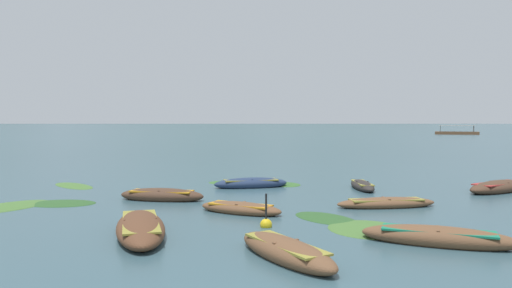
{
  "coord_description": "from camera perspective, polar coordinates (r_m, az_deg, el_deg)",
  "views": [
    {
      "loc": [
        0.19,
        -5.8,
        3.14
      ],
      "look_at": [
        -2.23,
        33.54,
        1.29
      ],
      "focal_mm": 32.6,
      "sensor_mm": 36.0,
      "label": 1
    }
  ],
  "objects": [
    {
      "name": "weed_patch_5",
      "position": [
        19.65,
        -28.27,
        -6.83
      ],
      "size": [
        3.12,
        3.89,
        0.14
      ],
      "primitive_type": "ellipsoid",
      "rotation": [
        0.0,
        0.0,
        1.14
      ],
      "color": "#477033",
      "rests_on": "ground"
    },
    {
      "name": "rowboat_7",
      "position": [
        19.21,
        -11.48,
        -6.2
      ],
      "size": [
        3.58,
        1.44,
        0.61
      ],
      "color": "#4C3323",
      "rests_on": "ground"
    },
    {
      "name": "ferry_0",
      "position": [
        130.39,
        23.41,
        1.28
      ],
      "size": [
        11.0,
        6.64,
        2.54
      ],
      "color": "brown",
      "rests_on": "ground"
    },
    {
      "name": "ground_plane",
      "position": [
        1505.81,
        3.52,
        2.56
      ],
      "size": [
        6000.0,
        6000.0,
        0.0
      ],
      "primitive_type": "plane",
      "color": "#385660"
    },
    {
      "name": "weed_patch_0",
      "position": [
        14.22,
        13.6,
        -10.14
      ],
      "size": [
        3.02,
        3.14,
        0.14
      ],
      "primitive_type": "ellipsoid",
      "rotation": [
        0.0,
        0.0,
        1.91
      ],
      "color": "#477033",
      "rests_on": "ground"
    },
    {
      "name": "rowboat_4",
      "position": [
        13.04,
        21.42,
        -10.6
      ],
      "size": [
        3.98,
        2.11,
        0.59
      ],
      "color": "brown",
      "rests_on": "ground"
    },
    {
      "name": "weed_patch_3",
      "position": [
        23.5,
        3.51,
        -5.0
      ],
      "size": [
        2.21,
        2.37,
        0.14
      ],
      "primitive_type": "ellipsoid",
      "rotation": [
        0.0,
        0.0,
        2.01
      ],
      "color": "#38662D",
      "rests_on": "ground"
    },
    {
      "name": "mountain_1",
      "position": [
        2582.54,
        -5.47,
        8.2
      ],
      "size": [
        1813.77,
        1813.77,
        504.01
      ],
      "primitive_type": "cone",
      "color": "#4C5B56",
      "rests_on": "ground"
    },
    {
      "name": "rowboat_5",
      "position": [
        17.99,
        15.69,
        -7.0
      ],
      "size": [
        3.9,
        1.72,
        0.46
      ],
      "color": "brown",
      "rests_on": "ground"
    },
    {
      "name": "mountain_2",
      "position": [
        2372.89,
        8.6,
        7.6
      ],
      "size": [
        1616.53,
        1616.53,
        414.97
      ],
      "primitive_type": "cone",
      "color": "#4C5B56",
      "rests_on": "ground"
    },
    {
      "name": "weed_patch_6",
      "position": [
        24.64,
        -21.47,
        -4.82
      ],
      "size": [
        3.29,
        3.12,
        0.14
      ],
      "primitive_type": "ellipsoid",
      "rotation": [
        0.0,
        0.0,
        2.41
      ],
      "color": "#477033",
      "rests_on": "ground"
    },
    {
      "name": "rowboat_3",
      "position": [
        23.88,
        27.7,
        -4.7
      ],
      "size": [
        4.11,
        3.52,
        0.63
      ],
      "color": "#4C3323",
      "rests_on": "ground"
    },
    {
      "name": "weed_patch_2",
      "position": [
        24.14,
        -2.44,
        -4.79
      ],
      "size": [
        2.99,
        1.86,
        0.14
      ],
      "primitive_type": "ellipsoid",
      "rotation": [
        0.0,
        0.0,
        3.09
      ],
      "color": "#38662D",
      "rests_on": "ground"
    },
    {
      "name": "rowboat_0",
      "position": [
        22.53,
        12.91,
        -5.0
      ],
      "size": [
        1.07,
        3.09,
        0.48
      ],
      "color": "#2D2826",
      "rests_on": "ground"
    },
    {
      "name": "rowboat_2",
      "position": [
        22.46,
        -0.63,
        -4.87
      ],
      "size": [
        3.74,
        2.04,
        0.59
      ],
      "color": "navy",
      "rests_on": "ground"
    },
    {
      "name": "mooring_buoy",
      "position": [
        14.11,
        1.25,
        -9.75
      ],
      "size": [
        0.36,
        0.36,
        1.12
      ],
      "color": "yellow",
      "rests_on": "ground"
    },
    {
      "name": "rowboat_10",
      "position": [
        16.25,
        -1.92,
        -7.92
      ],
      "size": [
        3.23,
        2.12,
        0.48
      ],
      "color": "brown",
      "rests_on": "ground"
    },
    {
      "name": "rowboat_1",
      "position": [
        13.46,
        -14.0,
        -9.98
      ],
      "size": [
        2.64,
        4.45,
        0.66
      ],
      "color": "brown",
      "rests_on": "ground"
    },
    {
      "name": "weed_patch_1",
      "position": [
        19.57,
        -22.8,
        -6.76
      ],
      "size": [
        2.72,
        1.79,
        0.14
      ],
      "primitive_type": "ellipsoid",
      "rotation": [
        0.0,
        0.0,
        1.61
      ],
      "color": "#2D5628",
      "rests_on": "ground"
    },
    {
      "name": "weed_patch_4",
      "position": [
        15.51,
        8.53,
        -9.03
      ],
      "size": [
        2.7,
        2.86,
        0.14
      ],
      "primitive_type": "ellipsoid",
      "rotation": [
        0.0,
        0.0,
        0.68
      ],
      "color": "#2D5628",
      "rests_on": "ground"
    },
    {
      "name": "rowboat_8",
      "position": [
        10.97,
        3.67,
        -12.96
      ],
      "size": [
        2.8,
        3.44,
        0.58
      ],
      "color": "brown",
      "rests_on": "ground"
    }
  ]
}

